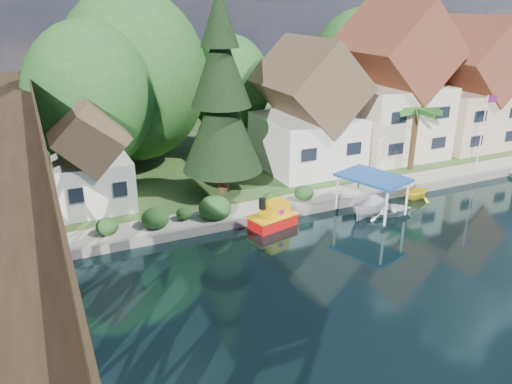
{
  "coord_description": "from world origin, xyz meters",
  "views": [
    {
      "loc": [
        -14.26,
        -20.07,
        14.3
      ],
      "look_at": [
        -2.35,
        6.0,
        3.16
      ],
      "focal_mm": 35.0,
      "sensor_mm": 36.0,
      "label": 1
    }
  ],
  "objects_px": {
    "conifer": "(221,99)",
    "flagpole": "(484,125)",
    "house_center": "(391,91)",
    "house_left": "(307,115)",
    "shed": "(91,161)",
    "boat_canopy": "(371,199)",
    "house_right": "(467,92)",
    "boat_yellow": "(417,190)",
    "tugboat": "(273,217)",
    "boat_white_a": "(385,208)",
    "trestle_bridge": "(5,198)",
    "palm_tree": "(417,113)"
  },
  "relations": [
    {
      "from": "flagpole",
      "to": "boat_yellow",
      "type": "bearing_deg",
      "value": -166.1
    },
    {
      "from": "trestle_bridge",
      "to": "conifer",
      "type": "bearing_deg",
      "value": 29.78
    },
    {
      "from": "house_center",
      "to": "flagpole",
      "type": "relative_size",
      "value": 2.15
    },
    {
      "from": "shed",
      "to": "boat_canopy",
      "type": "relative_size",
      "value": 1.47
    },
    {
      "from": "boat_white_a",
      "to": "boat_yellow",
      "type": "distance_m",
      "value": 4.25
    },
    {
      "from": "shed",
      "to": "boat_canopy",
      "type": "height_order",
      "value": "shed"
    },
    {
      "from": "conifer",
      "to": "flagpole",
      "type": "height_order",
      "value": "conifer"
    },
    {
      "from": "trestle_bridge",
      "to": "boat_yellow",
      "type": "height_order",
      "value": "trestle_bridge"
    },
    {
      "from": "boat_white_a",
      "to": "boat_yellow",
      "type": "height_order",
      "value": "boat_yellow"
    },
    {
      "from": "shed",
      "to": "tugboat",
      "type": "relative_size",
      "value": 2.25
    },
    {
      "from": "boat_canopy",
      "to": "boat_yellow",
      "type": "height_order",
      "value": "boat_canopy"
    },
    {
      "from": "trestle_bridge",
      "to": "house_center",
      "type": "relative_size",
      "value": 3.18
    },
    {
      "from": "conifer",
      "to": "palm_tree",
      "type": "distance_m",
      "value": 16.9
    },
    {
      "from": "house_right",
      "to": "conifer",
      "type": "distance_m",
      "value": 26.93
    },
    {
      "from": "house_right",
      "to": "shed",
      "type": "distance_m",
      "value": 36.08
    },
    {
      "from": "house_left",
      "to": "boat_white_a",
      "type": "height_order",
      "value": "house_left"
    },
    {
      "from": "house_right",
      "to": "boat_yellow",
      "type": "distance_m",
      "value": 16.92
    },
    {
      "from": "house_left",
      "to": "shed",
      "type": "xyz_separation_m",
      "value": [
        -18.0,
        -1.5,
        -1.31
      ]
    },
    {
      "from": "palm_tree",
      "to": "flagpole",
      "type": "height_order",
      "value": "flagpole"
    },
    {
      "from": "house_center",
      "to": "boat_canopy",
      "type": "relative_size",
      "value": 2.61
    },
    {
      "from": "house_center",
      "to": "shed",
      "type": "xyz_separation_m",
      "value": [
        -27.0,
        -2.0,
        -2.59
      ]
    },
    {
      "from": "trestle_bridge",
      "to": "house_right",
      "type": "height_order",
      "value": "house_right"
    },
    {
      "from": "conifer",
      "to": "boat_yellow",
      "type": "height_order",
      "value": "conifer"
    },
    {
      "from": "flagpole",
      "to": "boat_canopy",
      "type": "relative_size",
      "value": 1.21
    },
    {
      "from": "house_left",
      "to": "house_center",
      "type": "bearing_deg",
      "value": 3.18
    },
    {
      "from": "conifer",
      "to": "tugboat",
      "type": "bearing_deg",
      "value": -79.2
    },
    {
      "from": "house_center",
      "to": "trestle_bridge",
      "type": "bearing_deg",
      "value": -160.51
    },
    {
      "from": "house_left",
      "to": "boat_canopy",
      "type": "bearing_deg",
      "value": -93.03
    },
    {
      "from": "boat_canopy",
      "to": "boat_yellow",
      "type": "relative_size",
      "value": 2.01
    },
    {
      "from": "house_center",
      "to": "house_right",
      "type": "height_order",
      "value": "house_center"
    },
    {
      "from": "house_right",
      "to": "boat_canopy",
      "type": "xyz_separation_m",
      "value": [
        -18.53,
        -10.07,
        -4.52
      ]
    },
    {
      "from": "flagpole",
      "to": "tugboat",
      "type": "relative_size",
      "value": 1.85
    },
    {
      "from": "house_center",
      "to": "house_left",
      "type": "bearing_deg",
      "value": -176.82
    },
    {
      "from": "house_right",
      "to": "flagpole",
      "type": "relative_size",
      "value": 1.93
    },
    {
      "from": "trestle_bridge",
      "to": "shed",
      "type": "bearing_deg",
      "value": 61.81
    },
    {
      "from": "house_left",
      "to": "boat_yellow",
      "type": "bearing_deg",
      "value": -62.93
    },
    {
      "from": "house_right",
      "to": "trestle_bridge",
      "type": "bearing_deg",
      "value": -165.21
    },
    {
      "from": "house_left",
      "to": "palm_tree",
      "type": "height_order",
      "value": "house_left"
    },
    {
      "from": "house_center",
      "to": "boat_yellow",
      "type": "height_order",
      "value": "house_center"
    },
    {
      "from": "shed",
      "to": "boat_yellow",
      "type": "height_order",
      "value": "shed"
    },
    {
      "from": "house_right",
      "to": "shed",
      "type": "height_order",
      "value": "house_right"
    },
    {
      "from": "trestle_bridge",
      "to": "boat_canopy",
      "type": "xyz_separation_m",
      "value": [
        22.47,
        0.76,
        -4.09
      ]
    },
    {
      "from": "boat_white_a",
      "to": "boat_canopy",
      "type": "bearing_deg",
      "value": 98.64
    },
    {
      "from": "boat_white_a",
      "to": "boat_canopy",
      "type": "height_order",
      "value": "boat_canopy"
    },
    {
      "from": "trestle_bridge",
      "to": "conifer",
      "type": "xyz_separation_m",
      "value": [
        14.27,
        8.16,
        2.25
      ]
    },
    {
      "from": "boat_white_a",
      "to": "house_center",
      "type": "bearing_deg",
      "value": -17.79
    },
    {
      "from": "house_left",
      "to": "boat_yellow",
      "type": "height_order",
      "value": "house_left"
    },
    {
      "from": "house_center",
      "to": "tugboat",
      "type": "height_order",
      "value": "house_center"
    },
    {
      "from": "house_right",
      "to": "boat_canopy",
      "type": "bearing_deg",
      "value": -151.49
    },
    {
      "from": "conifer",
      "to": "tugboat",
      "type": "height_order",
      "value": "conifer"
    }
  ]
}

